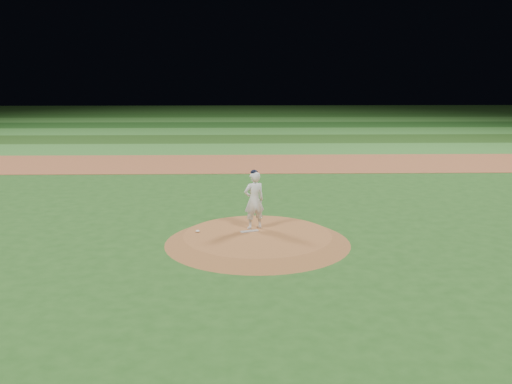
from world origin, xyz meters
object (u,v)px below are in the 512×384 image
at_px(rosin_bag, 198,231).
at_px(pitchers_mound, 258,239).
at_px(pitcher_on_mound, 254,200).
at_px(pitching_rubber, 249,231).

bearing_deg(rosin_bag, pitchers_mound, -8.86).
height_order(pitchers_mound, rosin_bag, rosin_bag).
bearing_deg(pitcher_on_mound, pitchers_mound, -82.26).
relative_size(pitchers_mound, pitcher_on_mound, 2.99).
xyz_separation_m(pitching_rubber, pitcher_on_mound, (0.15, 0.34, 0.89)).
bearing_deg(pitching_rubber, rosin_bag, 160.70).
bearing_deg(rosin_bag, pitching_rubber, 1.22).
xyz_separation_m(pitchers_mound, pitcher_on_mound, (-0.09, 0.65, 1.03)).
distance_m(pitchers_mound, pitcher_on_mound, 1.22).
bearing_deg(pitchers_mound, pitching_rubber, 127.34).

